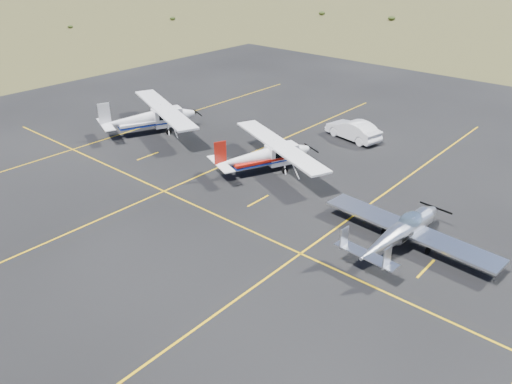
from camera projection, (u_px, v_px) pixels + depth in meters
ground at (390, 222)px, 28.83m from camera, size 1600.00×1600.00×0.00m
apron at (293, 187)px, 32.92m from camera, size 72.00×72.00×0.02m
aircraft_low_wing at (402, 231)px, 26.01m from camera, size 7.16×9.96×2.16m
aircraft_cessna at (265, 155)px, 34.69m from camera, size 7.90×10.68×2.78m
aircraft_plain at (151, 117)px, 41.61m from camera, size 8.60×11.76×3.05m
sedan at (353, 130)px, 40.46m from camera, size 2.62×5.05×1.58m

